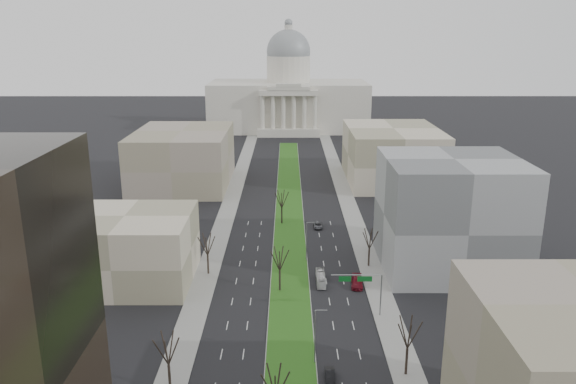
{
  "coord_description": "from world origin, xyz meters",
  "views": [
    {
      "loc": [
        -0.47,
        -20.95,
        49.57
      ],
      "look_at": [
        -0.36,
        104.59,
        13.25
      ],
      "focal_mm": 35.0,
      "sensor_mm": 36.0,
      "label": 1
    }
  ],
  "objects_px": {
    "car_black": "(330,376)",
    "car_grey_far": "(318,225)",
    "box_van": "(321,278)",
    "car_red": "(357,282)"
  },
  "relations": [
    {
      "from": "car_black",
      "to": "car_grey_far",
      "type": "bearing_deg",
      "value": 89.63
    },
    {
      "from": "box_van",
      "to": "car_grey_far",
      "type": "bearing_deg",
      "value": 88.08
    },
    {
      "from": "car_red",
      "to": "car_grey_far",
      "type": "xyz_separation_m",
      "value": [
        -6.08,
        34.59,
        -0.18
      ]
    },
    {
      "from": "car_black",
      "to": "box_van",
      "type": "relative_size",
      "value": 0.55
    },
    {
      "from": "car_black",
      "to": "box_van",
      "type": "height_order",
      "value": "box_van"
    },
    {
      "from": "car_grey_far",
      "to": "box_van",
      "type": "distance_m",
      "value": 33.19
    },
    {
      "from": "car_black",
      "to": "car_red",
      "type": "height_order",
      "value": "car_red"
    },
    {
      "from": "car_black",
      "to": "box_van",
      "type": "xyz_separation_m",
      "value": [
        0.51,
        32.92,
        0.37
      ]
    },
    {
      "from": "car_grey_far",
      "to": "car_black",
      "type": "bearing_deg",
      "value": -93.44
    },
    {
      "from": "car_black",
      "to": "car_red",
      "type": "distance_m",
      "value": 32.42
    }
  ]
}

